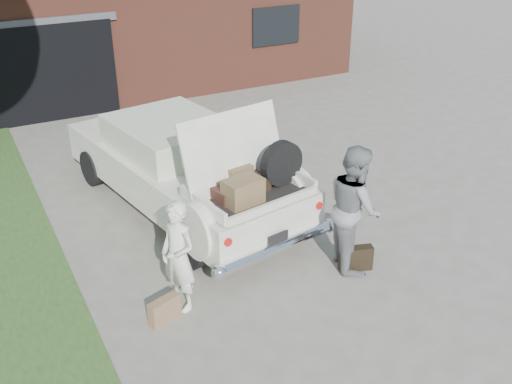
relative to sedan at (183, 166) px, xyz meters
name	(u,v)px	position (x,y,z in m)	size (l,w,h in m)	color
ground	(276,279)	(0.32, -2.62, -0.75)	(90.00, 90.00, 0.00)	gray
house	(108,12)	(1.30, 8.86, 0.92)	(12.80, 7.80, 3.30)	brown
sedan	(183,166)	(0.00, 0.00, 0.00)	(2.81, 5.36, 2.08)	white
woman_left	(178,257)	(-1.07, -2.54, 0.01)	(0.55, 0.36, 1.52)	silver
woman_right	(354,207)	(1.48, -2.75, 0.17)	(0.89, 0.70, 1.84)	gray
suitcase_left	(165,310)	(-1.37, -2.74, -0.59)	(0.43, 0.14, 0.33)	#94694B
suitcase_right	(356,258)	(1.44, -2.93, -0.57)	(0.47, 0.15, 0.37)	black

